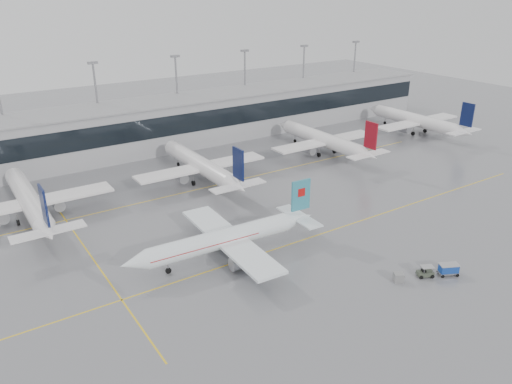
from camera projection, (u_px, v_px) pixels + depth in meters
ground at (295, 242)px, 83.61m from camera, size 320.00×320.00×0.00m
taxi_line_main at (295, 242)px, 83.61m from camera, size 120.00×0.25×0.01m
taxi_line_north at (210, 187)px, 106.72m from camera, size 120.00×0.25×0.01m
taxi_line_cross at (90, 254)px, 79.92m from camera, size 0.25×60.00×0.01m
terminal at (150, 126)px, 129.07m from camera, size 180.00×15.00×12.00m
terminal_glass at (161, 127)px, 122.68m from camera, size 180.00×0.20×5.00m
terminal_roof at (148, 103)px, 126.69m from camera, size 182.00×16.00×0.40m
light_masts at (139, 94)px, 130.87m from camera, size 156.40×1.00×22.60m
air_canada_jet at (228, 238)px, 78.30m from camera, size 33.49×25.97×10.19m
parked_jet_b at (29, 201)px, 90.36m from camera, size 29.64×36.96×11.72m
parked_jet_c at (201, 165)px, 108.14m from camera, size 29.64×36.96×11.72m
parked_jet_d at (324, 140)px, 125.92m from camera, size 29.64×36.96×11.72m
parked_jet_e at (417, 121)px, 143.70m from camera, size 29.64×36.96×11.72m
baggage_tug at (425, 273)px, 73.65m from camera, size 3.48×2.33×1.70m
baggage_cart at (449, 269)px, 73.92m from camera, size 3.27×2.67×1.78m
gse_unit at (398, 277)px, 72.37m from camera, size 1.84×1.81×1.38m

